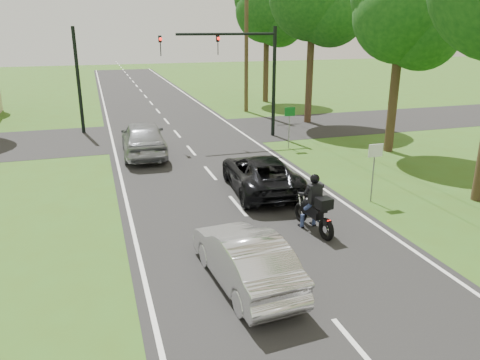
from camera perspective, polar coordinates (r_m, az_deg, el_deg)
name	(u,v)px	position (r m, az deg, el deg)	size (l,w,h in m)	color
ground	(281,257)	(13.00, 5.00, -9.35)	(140.00, 140.00, 0.00)	#375718
road	(200,161)	(21.93, -4.91, 2.33)	(8.00, 100.00, 0.01)	black
cross_road	(177,134)	(27.65, -7.67, 5.58)	(60.00, 7.00, 0.01)	black
motorcycle_rider	(315,209)	(14.40, 9.12, -3.52)	(0.64, 2.14, 1.84)	black
dark_suv	(261,173)	(17.72, 2.54, 0.83)	(2.29, 4.96, 1.38)	black
silver_sedan	(245,258)	(11.43, 0.62, -9.49)	(1.43, 4.11, 1.36)	silver
silver_suv	(144,138)	(23.08, -11.68, 5.03)	(2.02, 5.02, 1.71)	#929499
traffic_signal	(242,62)	(25.89, 0.26, 14.14)	(6.38, 0.44, 6.00)	black
signal_pole_far	(78,81)	(28.78, -19.10, 11.31)	(0.20, 0.20, 6.00)	black
utility_pole_far	(246,40)	(34.33, 0.78, 16.75)	(1.60, 0.28, 10.00)	brown
sign_white	(375,159)	(17.00, 16.11, 2.50)	(0.55, 0.07, 2.12)	slate
sign_green	(290,118)	(23.96, 6.06, 7.57)	(0.55, 0.07, 2.12)	slate
tree_row_c	(409,21)	(24.08, 19.86, 17.80)	(4.80, 4.65, 8.76)	#332316
tree_row_d	(319,1)	(30.59, 9.63, 20.72)	(5.76, 5.58, 10.45)	#332316
tree_row_e	(271,15)	(38.99, 3.82, 19.47)	(5.28, 5.12, 9.61)	#332316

